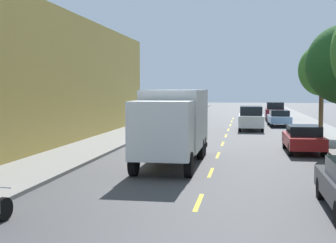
# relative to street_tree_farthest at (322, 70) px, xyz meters

# --- Properties ---
(ground_plane) EXTENTS (160.00, 160.00, 0.00)m
(ground_plane) POSITION_rel_street_tree_farthest_xyz_m (-6.40, 3.44, -4.58)
(ground_plane) COLOR #424244
(sidewalk_left) EXTENTS (3.20, 120.00, 0.14)m
(sidewalk_left) POSITION_rel_street_tree_farthest_xyz_m (-13.50, 1.44, -4.51)
(sidewalk_left) COLOR gray
(sidewalk_left) RESTS_ON ground_plane
(sidewalk_right) EXTENTS (3.20, 120.00, 0.14)m
(sidewalk_right) POSITION_rel_street_tree_farthest_xyz_m (0.70, 1.44, -4.51)
(sidewalk_right) COLOR gray
(sidewalk_right) RESTS_ON ground_plane
(lane_centerline_dashes) EXTENTS (0.14, 47.20, 0.01)m
(lane_centerline_dashes) POSITION_rel_street_tree_farthest_xyz_m (-6.40, -2.06, -4.57)
(lane_centerline_dashes) COLOR yellow
(lane_centerline_dashes) RESTS_ON ground_plane
(street_tree_farthest) EXTENTS (3.13, 3.13, 6.21)m
(street_tree_farthest) POSITION_rel_street_tree_farthest_xyz_m (0.00, 0.00, 0.00)
(street_tree_farthest) COLOR #47331E
(street_tree_farthest) RESTS_ON sidewalk_right
(delivery_box_truck) EXTENTS (2.41, 7.89, 3.27)m
(delivery_box_truck) POSITION_rel_street_tree_farthest_xyz_m (-8.20, -12.46, -2.70)
(delivery_box_truck) COLOR white
(delivery_box_truck) RESTS_ON ground_plane
(parked_wagon_silver) EXTENTS (1.94, 4.75, 1.50)m
(parked_wagon_silver) POSITION_rel_street_tree_farthest_xyz_m (-10.83, 1.21, -3.77)
(parked_wagon_silver) COLOR #B2B5BA
(parked_wagon_silver) RESTS_ON ground_plane
(parked_sedan_red) EXTENTS (1.83, 4.51, 1.43)m
(parked_sedan_red) POSITION_rel_street_tree_farthest_xyz_m (-2.06, -7.85, -3.83)
(parked_sedan_red) COLOR #AD1E1E
(parked_sedan_red) RESTS_ON ground_plane
(parked_sedan_sky) EXTENTS (1.93, 4.55, 1.43)m
(parked_sedan_sky) POSITION_rel_street_tree_farthest_xyz_m (-2.07, 10.01, -3.83)
(parked_sedan_sky) COLOR #7A9EC6
(parked_sedan_sky) RESTS_ON ground_plane
(parked_suv_burgundy) EXTENTS (2.07, 4.85, 1.93)m
(parked_suv_burgundy) POSITION_rel_street_tree_farthest_xyz_m (-1.95, 17.95, -3.59)
(parked_suv_burgundy) COLOR maroon
(parked_suv_burgundy) RESTS_ON ground_plane
(parked_pickup_forest) EXTENTS (2.03, 5.31, 1.73)m
(parked_pickup_forest) POSITION_rel_street_tree_farthest_xyz_m (-10.82, 19.04, -3.75)
(parked_pickup_forest) COLOR #194C28
(parked_pickup_forest) RESTS_ON ground_plane
(moving_white_sedan) EXTENTS (1.95, 4.80, 1.93)m
(moving_white_sedan) POSITION_rel_street_tree_farthest_xyz_m (-4.60, 5.45, -3.59)
(moving_white_sedan) COLOR silver
(moving_white_sedan) RESTS_ON ground_plane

